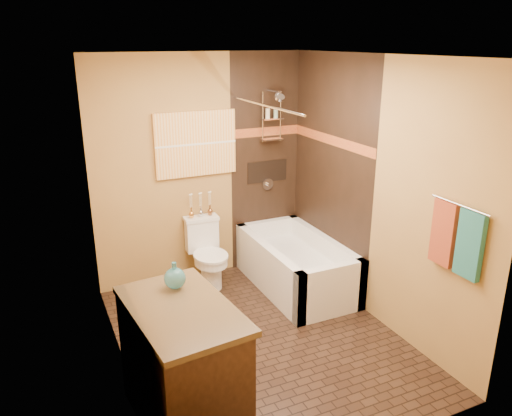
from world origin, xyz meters
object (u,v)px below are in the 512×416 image
bathtub (296,268)px  toilet (207,253)px  sunset_painting (196,144)px  vanity (183,365)px

bathtub → toilet: 0.99m
sunset_painting → toilet: size_ratio=1.21×
toilet → vanity: (-0.86, -1.93, 0.08)m
sunset_painting → bathtub: sunset_painting is taller
sunset_painting → toilet: sunset_painting is taller
sunset_painting → toilet: bearing=-90.0°
bathtub → vanity: 2.27m
bathtub → toilet: bearing=151.3°
sunset_painting → bathtub: 1.74m
bathtub → vanity: bearing=-139.7°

